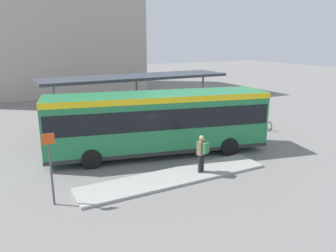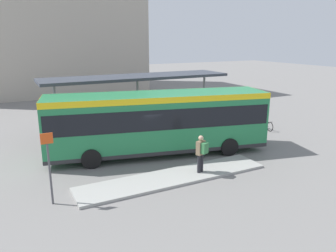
% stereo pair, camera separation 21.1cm
% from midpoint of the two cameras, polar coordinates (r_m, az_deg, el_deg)
% --- Properties ---
extents(ground_plane, '(120.00, 120.00, 0.00)m').
position_cam_midpoint_polar(ground_plane, '(17.96, -1.31, -4.83)').
color(ground_plane, slate).
extents(curb_island, '(8.89, 1.80, 0.12)m').
position_cam_midpoint_polar(curb_island, '(14.90, 1.53, -8.87)').
color(curb_island, '#9E9E99').
rests_on(curb_island, ground_plane).
extents(city_bus, '(11.90, 5.07, 3.32)m').
position_cam_midpoint_polar(city_bus, '(17.40, -1.32, 1.17)').
color(city_bus, '#237A47').
rests_on(city_bus, ground_plane).
extents(pedestrian_waiting, '(0.50, 0.54, 1.75)m').
position_cam_midpoint_polar(pedestrian_waiting, '(14.97, 6.24, -4.45)').
color(pedestrian_waiting, '#232328').
rests_on(pedestrian_waiting, curb_island).
extents(bicycle_black, '(0.48, 1.54, 0.67)m').
position_cam_midpoint_polar(bicycle_black, '(23.54, 16.93, 0.17)').
color(bicycle_black, black).
rests_on(bicycle_black, ground_plane).
extents(bicycle_orange, '(0.48, 1.56, 0.68)m').
position_cam_midpoint_polar(bicycle_orange, '(24.01, 15.83, 0.54)').
color(bicycle_orange, black).
rests_on(bicycle_orange, ground_plane).
extents(bicycle_white, '(0.48, 1.52, 0.66)m').
position_cam_midpoint_polar(bicycle_white, '(24.61, 15.13, 0.92)').
color(bicycle_white, black).
rests_on(bicycle_white, ground_plane).
extents(station_shelter, '(12.45, 3.01, 3.73)m').
position_cam_midpoint_polar(station_shelter, '(21.87, -5.12, 8.31)').
color(station_shelter, '#383D47').
rests_on(station_shelter, ground_plane).
extents(potted_planter_near_shelter, '(0.85, 0.85, 1.27)m').
position_cam_midpoint_polar(potted_planter_near_shelter, '(18.80, -11.01, -2.07)').
color(potted_planter_near_shelter, slate).
rests_on(potted_planter_near_shelter, ground_plane).
extents(platform_sign, '(0.44, 0.08, 2.80)m').
position_cam_midpoint_polar(platform_sign, '(12.86, -19.53, -6.51)').
color(platform_sign, '#4C4C51').
rests_on(platform_sign, ground_plane).
extents(station_building, '(20.03, 13.35, 19.56)m').
position_cam_midpoint_polar(station_building, '(42.63, -20.41, 19.04)').
color(station_building, '#B2A899').
rests_on(station_building, ground_plane).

